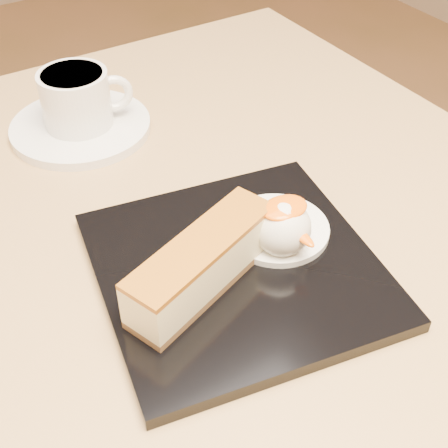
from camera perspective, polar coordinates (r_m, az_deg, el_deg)
table at (r=0.64m, az=-5.64°, el=-14.02°), size 0.80×0.80×0.72m
dessert_plate at (r=0.51m, az=1.19°, el=-4.12°), size 0.26×0.26×0.01m
cheesecake at (r=0.48m, az=-1.99°, el=-3.64°), size 0.14×0.08×0.05m
cream_smear at (r=0.54m, az=4.83°, el=-0.45°), size 0.09×0.09×0.01m
ice_cream_scoop at (r=0.51m, az=5.36°, el=-0.36°), size 0.05×0.05×0.05m
mango_sauce at (r=0.50m, az=5.54°, el=1.49°), size 0.04×0.03×0.01m
mint_sprig at (r=0.54m, az=0.73°, el=0.31°), size 0.04×0.03×0.00m
saucer at (r=0.70m, az=-12.96°, el=8.63°), size 0.15×0.15×0.01m
coffee_cup at (r=0.68m, az=-13.26°, el=11.17°), size 0.10×0.07×0.06m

